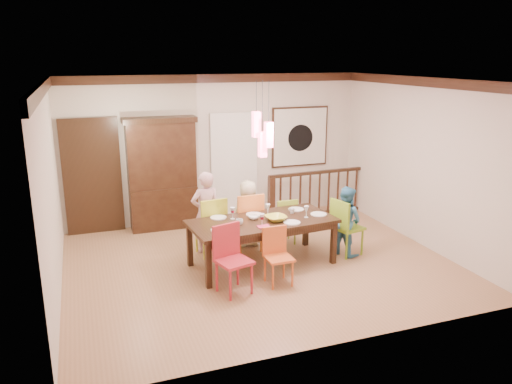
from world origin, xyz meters
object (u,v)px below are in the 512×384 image
object	(u,v)px
china_hutch	(162,173)
person_far_mid	(248,213)
dining_table	(262,225)
chair_far_left	(210,221)
balustrade	(319,192)
chair_end_right	(348,223)
person_end_right	(346,221)
person_far_left	(206,212)

from	to	relation	value
china_hutch	person_far_mid	distance (m)	1.98
dining_table	person_far_mid	size ratio (longest dim) A/B	2.01
chair_far_left	balustrade	distance (m)	2.97
china_hutch	balustrade	distance (m)	3.25
chair_end_right	person_far_mid	size ratio (longest dim) A/B	0.82
china_hutch	person_end_right	size ratio (longest dim) A/B	1.83
dining_table	chair_end_right	world-z (taller)	chair_end_right
dining_table	person_far_left	distance (m)	1.10
chair_end_right	china_hutch	size ratio (longest dim) A/B	0.45
dining_table	person_end_right	xyz separation A→B (m)	(1.47, -0.05, -0.09)
chair_end_right	person_end_right	xyz separation A→B (m)	(-0.03, 0.03, 0.03)
chair_end_right	balustrade	distance (m)	2.13
person_far_mid	person_end_right	xyz separation A→B (m)	(1.41, -0.92, -0.00)
person_end_right	chair_far_left	bearing A→B (deg)	48.96
person_far_mid	china_hutch	bearing A→B (deg)	-46.57
chair_end_right	balustrade	size ratio (longest dim) A/B	0.42
person_end_right	person_far_mid	bearing A→B (deg)	35.25
dining_table	balustrade	world-z (taller)	balustrade
chair_far_left	person_end_right	size ratio (longest dim) A/B	0.86
china_hutch	balustrade	xyz separation A→B (m)	(3.18, -0.35, -0.58)
chair_end_right	balustrade	xyz separation A→B (m)	(0.51, 2.06, -0.05)
chair_end_right	person_end_right	world-z (taller)	person_end_right
chair_far_left	person_end_right	world-z (taller)	person_end_right
dining_table	chair_end_right	size ratio (longest dim) A/B	2.45
dining_table	china_hutch	world-z (taller)	china_hutch
person_end_right	china_hutch	bearing A→B (deg)	26.26
person_far_left	person_end_right	world-z (taller)	person_far_left
china_hutch	person_far_left	distance (m)	1.60
chair_end_right	china_hutch	bearing A→B (deg)	33.95
china_hutch	person_far_mid	size ratio (longest dim) A/B	1.82
dining_table	person_end_right	size ratio (longest dim) A/B	2.02
balustrade	person_far_left	bearing A→B (deg)	-159.57
person_far_left	chair_end_right	bearing A→B (deg)	148.97
dining_table	person_far_mid	xyz separation A→B (m)	(0.06, 0.87, -0.08)
chair_far_left	person_end_right	bearing A→B (deg)	153.94
china_hutch	chair_end_right	bearing A→B (deg)	-42.10
dining_table	china_hutch	distance (m)	2.64
china_hutch	person_end_right	bearing A→B (deg)	-42.09
dining_table	person_far_left	world-z (taller)	person_far_left
chair_far_left	person_far_left	world-z (taller)	person_far_left
person_far_mid	chair_end_right	bearing A→B (deg)	150.08
chair_far_left	chair_end_right	size ratio (longest dim) A/B	1.04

